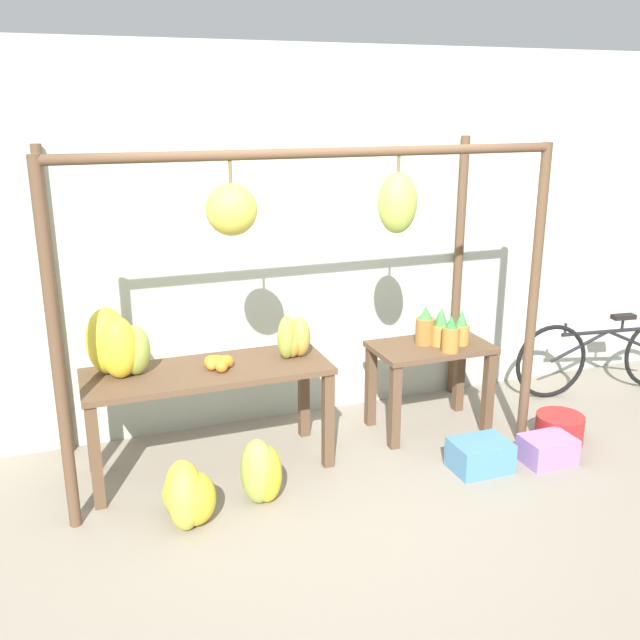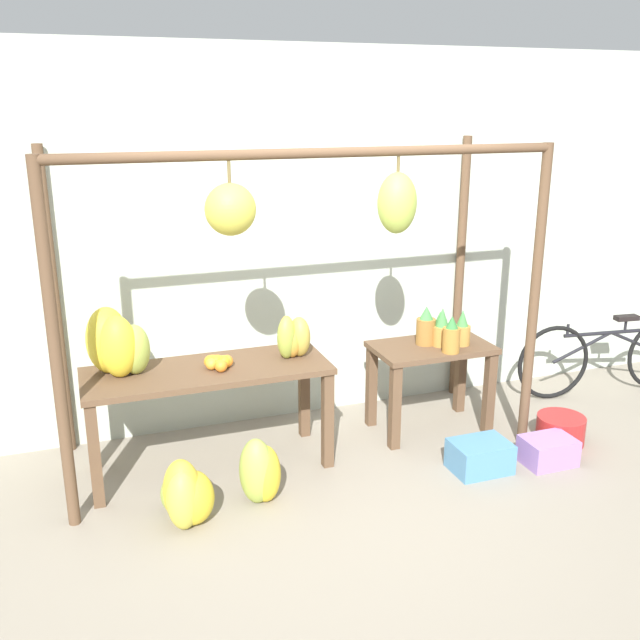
% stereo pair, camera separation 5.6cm
% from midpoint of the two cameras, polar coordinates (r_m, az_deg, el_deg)
% --- Properties ---
extents(ground_plane, '(20.00, 20.00, 0.00)m').
position_cam_midpoint_polar(ground_plane, '(4.49, 1.99, -15.28)').
color(ground_plane, gray).
extents(shop_wall_back, '(8.00, 0.08, 2.80)m').
position_cam_midpoint_polar(shop_wall_back, '(5.36, -4.20, 6.27)').
color(shop_wall_back, '#B7C1B2').
rests_on(shop_wall_back, ground_plane).
extents(stall_awning, '(3.20, 1.17, 2.15)m').
position_cam_midpoint_polar(stall_awning, '(4.50, -1.42, 5.90)').
color(stall_awning, brown).
rests_on(stall_awning, ground_plane).
extents(display_table_main, '(1.61, 0.60, 0.72)m').
position_cam_midpoint_polar(display_table_main, '(4.79, -9.27, -5.13)').
color(display_table_main, brown).
rests_on(display_table_main, ground_plane).
extents(display_table_side, '(0.88, 0.52, 0.67)m').
position_cam_midpoint_polar(display_table_side, '(5.40, 8.50, -3.54)').
color(display_table_side, brown).
rests_on(display_table_side, ground_plane).
extents(banana_pile_on_table, '(0.48, 0.45, 0.44)m').
position_cam_midpoint_polar(banana_pile_on_table, '(4.71, -16.34, -1.90)').
color(banana_pile_on_table, '#9EB247').
rests_on(banana_pile_on_table, display_table_main).
extents(orange_pile, '(0.19, 0.21, 0.09)m').
position_cam_midpoint_polar(orange_pile, '(4.72, -8.42, -3.39)').
color(orange_pile, orange).
rests_on(orange_pile, display_table_main).
extents(pineapple_cluster, '(0.38, 0.36, 0.29)m').
position_cam_midpoint_polar(pineapple_cluster, '(5.30, 9.41, -0.82)').
color(pineapple_cluster, olive).
rests_on(pineapple_cluster, display_table_side).
extents(banana_pile_ground_left, '(0.40, 0.47, 0.42)m').
position_cam_midpoint_polar(banana_pile_ground_left, '(4.40, -10.91, -13.69)').
color(banana_pile_ground_left, yellow).
rests_on(banana_pile_ground_left, ground_plane).
extents(banana_pile_ground_right, '(0.33, 0.29, 0.43)m').
position_cam_midpoint_polar(banana_pile_ground_right, '(4.52, -5.03, -12.06)').
color(banana_pile_ground_right, yellow).
rests_on(banana_pile_ground_right, ground_plane).
extents(fruit_crate_white, '(0.39, 0.29, 0.21)m').
position_cam_midpoint_polar(fruit_crate_white, '(5.03, 12.37, -10.53)').
color(fruit_crate_white, '#4C84B2').
rests_on(fruit_crate_white, ground_plane).
extents(blue_bucket, '(0.35, 0.35, 0.20)m').
position_cam_midpoint_polar(blue_bucket, '(5.57, 18.32, -8.22)').
color(blue_bucket, '#AD2323').
rests_on(blue_bucket, ground_plane).
extents(parked_bicycle, '(1.66, 0.24, 0.69)m').
position_cam_midpoint_polar(parked_bicycle, '(6.52, 21.66, -2.60)').
color(parked_bicycle, black).
rests_on(parked_bicycle, ground_plane).
extents(papaya_pile, '(0.28, 0.21, 0.29)m').
position_cam_midpoint_polar(papaya_pile, '(4.85, -2.60, -1.45)').
color(papaya_pile, '#B2993D').
rests_on(papaya_pile, display_table_main).
extents(fruit_crate_purple, '(0.35, 0.26, 0.19)m').
position_cam_midpoint_polar(fruit_crate_purple, '(5.25, 17.44, -9.86)').
color(fruit_crate_purple, '#9970B7').
rests_on(fruit_crate_purple, ground_plane).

